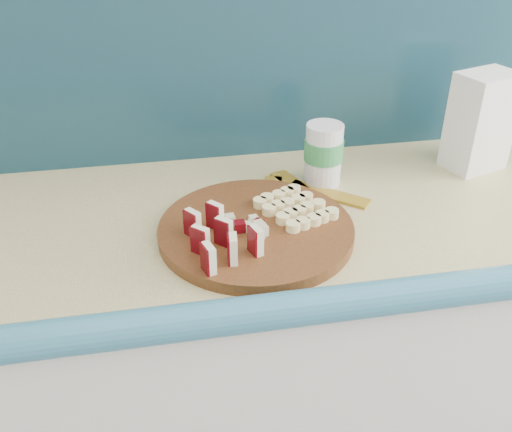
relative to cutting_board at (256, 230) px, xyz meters
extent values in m
cube|color=white|center=(0.44, 0.08, -0.48)|extent=(2.20, 0.60, 0.88)
cube|color=#E1D284|center=(0.44, 0.08, -0.03)|extent=(2.20, 0.60, 0.03)
cube|color=teal|center=(0.44, 0.37, 0.24)|extent=(2.20, 0.02, 0.50)
cylinder|color=#48240F|center=(0.00, 0.00, 0.00)|extent=(0.49, 0.49, 0.02)
cube|color=#F8EBC7|center=(-0.10, -0.13, 0.04)|extent=(0.02, 0.03, 0.05)
cube|color=#4C050A|center=(-0.11, -0.13, 0.04)|extent=(0.02, 0.03, 0.05)
cube|color=#F8EBC7|center=(-0.11, -0.07, 0.04)|extent=(0.02, 0.03, 0.05)
cube|color=#4C050A|center=(-0.12, -0.07, 0.04)|extent=(0.02, 0.03, 0.05)
cube|color=#F8EBC7|center=(-0.12, -0.01, 0.04)|extent=(0.02, 0.03, 0.05)
cube|color=#4C050A|center=(-0.13, -0.02, 0.04)|extent=(0.02, 0.03, 0.05)
cube|color=#F8EBC7|center=(-0.06, -0.11, 0.04)|extent=(0.02, 0.03, 0.05)
cube|color=#4C050A|center=(-0.07, -0.11, 0.04)|extent=(0.02, 0.03, 0.05)
cube|color=#F8EBC7|center=(-0.07, -0.05, 0.04)|extent=(0.02, 0.03, 0.05)
cube|color=#4C050A|center=(-0.07, -0.05, 0.04)|extent=(0.02, 0.03, 0.05)
cube|color=#F8EBC7|center=(-0.07, 0.01, 0.04)|extent=(0.02, 0.03, 0.05)
cube|color=#4C050A|center=(-0.08, 0.00, 0.04)|extent=(0.02, 0.03, 0.05)
cube|color=#F8EBC7|center=(-0.02, -0.09, 0.04)|extent=(0.02, 0.03, 0.05)
cube|color=#4C050A|center=(-0.02, -0.09, 0.04)|extent=(0.02, 0.03, 0.05)
cube|color=beige|center=(-0.01, -0.01, 0.02)|extent=(0.02, 0.02, 0.02)
cube|color=beige|center=(-0.01, 0.00, 0.02)|extent=(0.02, 0.02, 0.02)
cube|color=#4C050A|center=(-0.02, 0.01, 0.02)|extent=(0.02, 0.02, 0.02)
cube|color=beige|center=(-0.03, 0.00, 0.02)|extent=(0.02, 0.02, 0.02)
cube|color=beige|center=(-0.04, 0.00, 0.02)|extent=(0.02, 0.02, 0.02)
cube|color=beige|center=(-0.04, -0.01, 0.02)|extent=(0.02, 0.02, 0.02)
cube|color=beige|center=(-0.03, -0.02, 0.02)|extent=(0.02, 0.02, 0.02)
cube|color=beige|center=(-0.03, -0.03, 0.02)|extent=(0.02, 0.02, 0.02)
cube|color=#4C050A|center=(-0.01, -0.03, 0.02)|extent=(0.02, 0.02, 0.02)
cube|color=beige|center=(-0.01, -0.02, 0.02)|extent=(0.02, 0.02, 0.02)
cube|color=beige|center=(0.00, -0.01, 0.02)|extent=(0.02, 0.02, 0.02)
cylinder|color=#FBE699|center=(0.06, -0.03, 0.02)|extent=(0.03, 0.03, 0.02)
cylinder|color=#FBE699|center=(0.08, -0.02, 0.02)|extent=(0.03, 0.03, 0.02)
cylinder|color=#FBE699|center=(0.11, -0.01, 0.02)|extent=(0.03, 0.03, 0.02)
cylinder|color=#FBE699|center=(0.13, 0.00, 0.02)|extent=(0.03, 0.03, 0.02)
cylinder|color=#FBE699|center=(0.15, 0.00, 0.02)|extent=(0.03, 0.03, 0.02)
cylinder|color=#FBE699|center=(0.05, 0.00, 0.02)|extent=(0.03, 0.03, 0.02)
cylinder|color=#FBE699|center=(0.07, 0.01, 0.02)|extent=(0.03, 0.03, 0.02)
cylinder|color=#FBE699|center=(0.09, 0.02, 0.02)|extent=(0.03, 0.03, 0.02)
cylinder|color=#FBE699|center=(0.11, 0.03, 0.02)|extent=(0.03, 0.03, 0.02)
cylinder|color=#FBE699|center=(0.13, 0.04, 0.02)|extent=(0.03, 0.03, 0.02)
cylinder|color=#FBE699|center=(0.03, 0.04, 0.02)|extent=(0.03, 0.03, 0.02)
cylinder|color=#FBE699|center=(0.05, 0.04, 0.02)|extent=(0.03, 0.03, 0.02)
cylinder|color=#FBE699|center=(0.08, 0.05, 0.02)|extent=(0.03, 0.03, 0.02)
cylinder|color=#FBE699|center=(0.10, 0.06, 0.02)|extent=(0.03, 0.03, 0.02)
cylinder|color=#FBE699|center=(0.12, 0.07, 0.02)|extent=(0.03, 0.03, 0.02)
cylinder|color=#FBE699|center=(0.02, 0.07, 0.02)|extent=(0.03, 0.03, 0.02)
cylinder|color=#FBE699|center=(0.04, 0.08, 0.02)|extent=(0.03, 0.03, 0.02)
cylinder|color=#FBE699|center=(0.06, 0.09, 0.02)|extent=(0.03, 0.03, 0.02)
cylinder|color=#FBE699|center=(0.08, 0.10, 0.02)|extent=(0.03, 0.03, 0.02)
cylinder|color=#FBE699|center=(0.10, 0.11, 0.02)|extent=(0.03, 0.03, 0.02)
cube|color=white|center=(0.55, 0.20, 0.10)|extent=(0.15, 0.13, 0.22)
cylinder|color=white|center=(0.18, 0.18, 0.06)|extent=(0.08, 0.08, 0.14)
cylinder|color=#36974F|center=(0.18, 0.18, 0.07)|extent=(0.08, 0.08, 0.05)
cube|color=gold|center=(0.06, 0.13, -0.01)|extent=(0.09, 0.18, 0.01)
cube|color=gold|center=(0.12, 0.16, -0.01)|extent=(0.10, 0.18, 0.01)
cube|color=gold|center=(0.18, 0.12, -0.01)|extent=(0.16, 0.15, 0.01)
camera|label=1|loc=(-0.16, -0.89, 0.58)|focal=40.00mm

